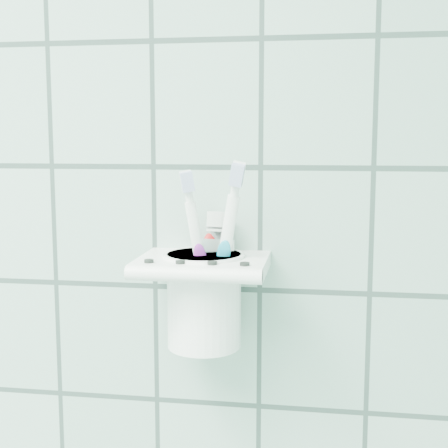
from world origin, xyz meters
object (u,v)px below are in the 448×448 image
cup (204,296)px  toothbrush_blue (192,243)px  toothbrush_orange (210,245)px  toothpaste_tube (213,266)px  holder_bracket (203,266)px  toothbrush_pink (213,253)px

cup → toothbrush_blue: size_ratio=0.51×
toothbrush_orange → toothpaste_tube: toothbrush_orange is taller
toothbrush_blue → toothpaste_tube: (0.02, 0.00, -0.02)m
toothbrush_orange → holder_bracket: bearing=-104.1°
toothpaste_tube → toothbrush_orange: bearing=93.6°
cup → toothbrush_blue: bearing=179.7°
holder_bracket → toothbrush_orange: toothbrush_orange is taller
toothbrush_pink → toothpaste_tube: size_ratio=1.31×
holder_bracket → toothpaste_tube: 0.01m
holder_bracket → toothbrush_blue: size_ratio=0.67×
toothbrush_blue → toothbrush_pink: bearing=-0.3°
holder_bracket → toothpaste_tube: size_ratio=0.96×
toothbrush_blue → toothpaste_tube: 0.03m
toothbrush_blue → toothpaste_tube: toothbrush_blue is taller
holder_bracket → toothpaste_tube: bearing=45.0°
toothpaste_tube → cup: bearing=-175.5°
cup → toothbrush_pink: size_ratio=0.55×
holder_bracket → toothpaste_tube: toothpaste_tube is taller
holder_bracket → toothbrush_pink: toothbrush_pink is taller
holder_bracket → toothbrush_orange: (0.00, 0.02, 0.02)m
toothbrush_blue → holder_bracket: bearing=-30.7°
holder_bracket → toothbrush_blue: bearing=160.7°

